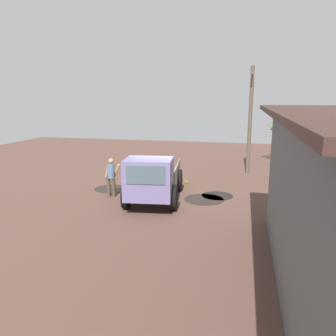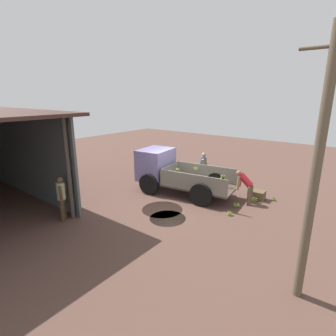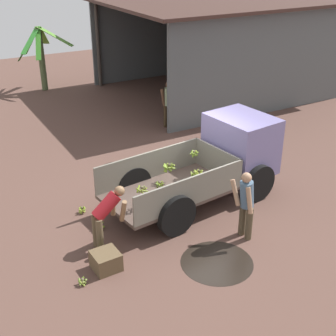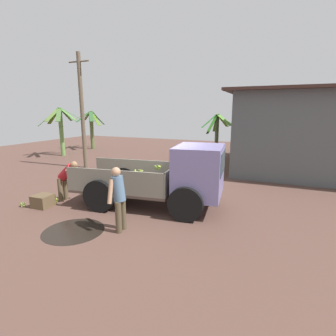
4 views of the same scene
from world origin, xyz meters
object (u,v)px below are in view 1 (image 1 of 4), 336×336
cargo_truck (151,180)px  banana_bunch_on_ground_3 (143,175)px  banana_bunch_on_ground_2 (169,180)px  utility_pole (250,120)px  wooden_crate_0 (144,176)px  person_bystander_near_shed (286,200)px  banana_bunch_on_ground_0 (187,182)px  banana_bunch_on_ground_1 (151,178)px  person_worker_loading (156,166)px  person_foreground_visitor (111,175)px

cargo_truck → banana_bunch_on_ground_3: bearing=-165.6°
banana_bunch_on_ground_2 → utility_pole: bearing=129.8°
banana_bunch_on_ground_3 → wooden_crate_0: bearing=22.2°
wooden_crate_0 → banana_bunch_on_ground_2: bearing=74.0°
utility_pole → wooden_crate_0: bearing=-62.3°
banana_bunch_on_ground_2 → person_bystander_near_shed: bearing=47.0°
banana_bunch_on_ground_0 → banana_bunch_on_ground_3: banana_bunch_on_ground_0 is taller
cargo_truck → banana_bunch_on_ground_2: bearing=175.1°
person_bystander_near_shed → banana_bunch_on_ground_2: (-4.58, -4.92, -0.80)m
person_bystander_near_shed → banana_bunch_on_ground_0: 6.24m
utility_pole → wooden_crate_0: size_ratio=10.89×
banana_bunch_on_ground_1 → banana_bunch_on_ground_3: 0.89m
person_bystander_near_shed → banana_bunch_on_ground_3: size_ratio=9.22×
person_bystander_near_shed → banana_bunch_on_ground_3: (-5.58, -6.57, -0.83)m
cargo_truck → person_worker_loading: 3.70m
person_worker_loading → wooden_crate_0: person_worker_loading is taller
banana_bunch_on_ground_1 → banana_bunch_on_ground_0: bearing=82.1°
banana_bunch_on_ground_3 → person_worker_loading: bearing=46.1°
banana_bunch_on_ground_1 → banana_bunch_on_ground_2: 1.09m
person_foreground_visitor → banana_bunch_on_ground_0: person_foreground_visitor is taller
banana_bunch_on_ground_1 → cargo_truck: bearing=16.7°
cargo_truck → banana_bunch_on_ground_0: size_ratio=23.15×
utility_pole → banana_bunch_on_ground_1: (2.74, -4.76, -2.81)m
utility_pole → person_bystander_near_shed: size_ratio=3.46×
banana_bunch_on_ground_3 → banana_bunch_on_ground_0: bearing=70.4°
banana_bunch_on_ground_0 → banana_bunch_on_ground_1: (-0.26, -1.90, 0.02)m
utility_pole → wooden_crate_0: (2.70, -5.14, -2.73)m
utility_pole → person_worker_loading: bearing=-55.5°
person_worker_loading → banana_bunch_on_ground_3: (-0.93, -0.97, -0.71)m
person_worker_loading → wooden_crate_0: size_ratio=2.61×
banana_bunch_on_ground_2 → person_worker_loading: bearing=-95.5°
utility_pole → banana_bunch_on_ground_1: 6.17m
banana_bunch_on_ground_0 → wooden_crate_0: bearing=-97.6°
banana_bunch_on_ground_2 → banana_bunch_on_ground_3: size_ratio=1.40×
banana_bunch_on_ground_1 → wooden_crate_0: bearing=-96.1°
banana_bunch_on_ground_1 → banana_bunch_on_ground_2: size_ratio=1.09×
person_foreground_visitor → banana_bunch_on_ground_3: (-3.70, 0.21, -0.81)m
person_bystander_near_shed → banana_bunch_on_ground_3: bearing=3.4°
person_foreground_visitor → person_worker_loading: (-2.77, 1.17, -0.09)m
utility_pole → person_worker_loading: utility_pole is taller
person_worker_loading → person_bystander_near_shed: size_ratio=0.83×
person_bystander_near_shed → banana_bunch_on_ground_2: size_ratio=6.60×
utility_pole → banana_bunch_on_ground_3: size_ratio=31.91×
cargo_truck → person_foreground_visitor: bearing=-119.8°
person_foreground_visitor → wooden_crate_0: (-3.11, 0.45, -0.71)m
cargo_truck → person_bystander_near_shed: 4.89m
banana_bunch_on_ground_1 → utility_pole: bearing=119.9°
cargo_truck → utility_pole: 7.79m
person_worker_loading → person_bystander_near_shed: (4.65, 5.60, 0.11)m
person_foreground_visitor → person_worker_loading: person_foreground_visitor is taller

